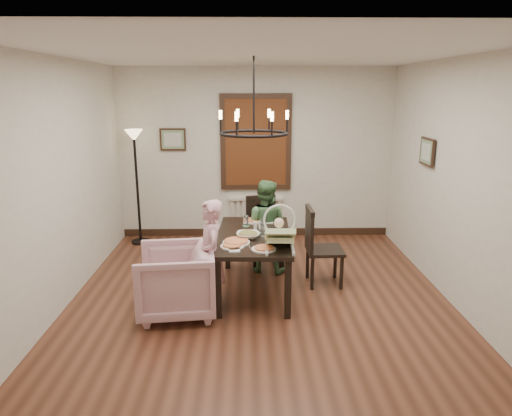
{
  "coord_description": "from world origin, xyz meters",
  "views": [
    {
      "loc": [
        -0.14,
        -5.0,
        2.44
      ],
      "look_at": [
        -0.04,
        0.33,
        1.05
      ],
      "focal_mm": 32.0,
      "sensor_mm": 36.0,
      "label": 1
    }
  ],
  "objects_px": {
    "dining_table": "(254,241)",
    "floor_lamp": "(137,189)",
    "armchair": "(176,280)",
    "drinking_glass": "(263,231)",
    "chair_right": "(325,246)",
    "elderly_woman": "(211,266)",
    "baby_bouncer": "(280,234)",
    "seated_man": "(265,234)",
    "chair_far": "(264,231)"
  },
  "relations": [
    {
      "from": "dining_table",
      "to": "floor_lamp",
      "type": "height_order",
      "value": "floor_lamp"
    },
    {
      "from": "armchair",
      "to": "drinking_glass",
      "type": "bearing_deg",
      "value": 111.4
    },
    {
      "from": "chair_right",
      "to": "elderly_woman",
      "type": "height_order",
      "value": "elderly_woman"
    },
    {
      "from": "armchair",
      "to": "baby_bouncer",
      "type": "relative_size",
      "value": 1.62
    },
    {
      "from": "baby_bouncer",
      "to": "floor_lamp",
      "type": "xyz_separation_m",
      "value": [
        -2.11,
        2.38,
        -0.0
      ]
    },
    {
      "from": "chair_right",
      "to": "elderly_woman",
      "type": "xyz_separation_m",
      "value": [
        -1.39,
        -0.7,
        0.02
      ]
    },
    {
      "from": "elderly_woman",
      "to": "baby_bouncer",
      "type": "height_order",
      "value": "baby_bouncer"
    },
    {
      "from": "elderly_woman",
      "to": "floor_lamp",
      "type": "bearing_deg",
      "value": -162.7
    },
    {
      "from": "dining_table",
      "to": "armchair",
      "type": "bearing_deg",
      "value": -144.88
    },
    {
      "from": "elderly_woman",
      "to": "seated_man",
      "type": "distance_m",
      "value": 1.33
    },
    {
      "from": "seated_man",
      "to": "baby_bouncer",
      "type": "height_order",
      "value": "baby_bouncer"
    },
    {
      "from": "dining_table",
      "to": "floor_lamp",
      "type": "relative_size",
      "value": 0.88
    },
    {
      "from": "floor_lamp",
      "to": "chair_right",
      "type": "bearing_deg",
      "value": -31.64
    },
    {
      "from": "armchair",
      "to": "baby_bouncer",
      "type": "bearing_deg",
      "value": 87.15
    },
    {
      "from": "dining_table",
      "to": "drinking_glass",
      "type": "bearing_deg",
      "value": -28.25
    },
    {
      "from": "drinking_glass",
      "to": "baby_bouncer",
      "type": "bearing_deg",
      "value": -69.88
    },
    {
      "from": "armchair",
      "to": "floor_lamp",
      "type": "height_order",
      "value": "floor_lamp"
    },
    {
      "from": "elderly_woman",
      "to": "drinking_glass",
      "type": "xyz_separation_m",
      "value": [
        0.6,
        0.45,
        0.26
      ]
    },
    {
      "from": "drinking_glass",
      "to": "elderly_woman",
      "type": "bearing_deg",
      "value": -143.18
    },
    {
      "from": "chair_far",
      "to": "chair_right",
      "type": "xyz_separation_m",
      "value": [
        0.75,
        -0.69,
        0.02
      ]
    },
    {
      "from": "chair_right",
      "to": "elderly_woman",
      "type": "distance_m",
      "value": 1.56
    },
    {
      "from": "armchair",
      "to": "baby_bouncer",
      "type": "height_order",
      "value": "baby_bouncer"
    },
    {
      "from": "chair_right",
      "to": "elderly_woman",
      "type": "bearing_deg",
      "value": 114.93
    },
    {
      "from": "baby_bouncer",
      "to": "drinking_glass",
      "type": "relative_size",
      "value": 3.94
    },
    {
      "from": "dining_table",
      "to": "floor_lamp",
      "type": "xyz_separation_m",
      "value": [
        -1.83,
        1.87,
        0.25
      ]
    },
    {
      "from": "baby_bouncer",
      "to": "floor_lamp",
      "type": "height_order",
      "value": "floor_lamp"
    },
    {
      "from": "chair_far",
      "to": "floor_lamp",
      "type": "bearing_deg",
      "value": 141.21
    },
    {
      "from": "chair_right",
      "to": "drinking_glass",
      "type": "relative_size",
      "value": 7.71
    },
    {
      "from": "chair_right",
      "to": "floor_lamp",
      "type": "relative_size",
      "value": 0.57
    },
    {
      "from": "elderly_woman",
      "to": "floor_lamp",
      "type": "xyz_separation_m",
      "value": [
        -1.35,
        2.38,
        0.37
      ]
    },
    {
      "from": "baby_bouncer",
      "to": "chair_right",
      "type": "bearing_deg",
      "value": 49.7
    },
    {
      "from": "chair_right",
      "to": "armchair",
      "type": "relative_size",
      "value": 1.21
    },
    {
      "from": "dining_table",
      "to": "armchair",
      "type": "height_order",
      "value": "armchair"
    },
    {
      "from": "drinking_glass",
      "to": "floor_lamp",
      "type": "height_order",
      "value": "floor_lamp"
    },
    {
      "from": "seated_man",
      "to": "drinking_glass",
      "type": "bearing_deg",
      "value": 102.44
    },
    {
      "from": "dining_table",
      "to": "seated_man",
      "type": "relative_size",
      "value": 1.49
    },
    {
      "from": "dining_table",
      "to": "armchair",
      "type": "distance_m",
      "value": 1.08
    },
    {
      "from": "chair_far",
      "to": "drinking_glass",
      "type": "xyz_separation_m",
      "value": [
        -0.04,
        -0.94,
        0.31
      ]
    },
    {
      "from": "seated_man",
      "to": "armchair",
      "type": "bearing_deg",
      "value": 65.81
    },
    {
      "from": "drinking_glass",
      "to": "floor_lamp",
      "type": "xyz_separation_m",
      "value": [
        -1.95,
        1.93,
        0.1
      ]
    },
    {
      "from": "armchair",
      "to": "baby_bouncer",
      "type": "distance_m",
      "value": 1.26
    },
    {
      "from": "dining_table",
      "to": "chair_far",
      "type": "distance_m",
      "value": 0.9
    },
    {
      "from": "dining_table",
      "to": "chair_right",
      "type": "relative_size",
      "value": 1.54
    },
    {
      "from": "dining_table",
      "to": "floor_lamp",
      "type": "bearing_deg",
      "value": 136.16
    },
    {
      "from": "elderly_woman",
      "to": "armchair",
      "type": "bearing_deg",
      "value": -92.9
    },
    {
      "from": "floor_lamp",
      "to": "elderly_woman",
      "type": "bearing_deg",
      "value": -60.57
    },
    {
      "from": "dining_table",
      "to": "baby_bouncer",
      "type": "height_order",
      "value": "baby_bouncer"
    },
    {
      "from": "chair_right",
      "to": "drinking_glass",
      "type": "bearing_deg",
      "value": 105.65
    },
    {
      "from": "elderly_woman",
      "to": "dining_table",
      "type": "bearing_deg",
      "value": 124.32
    },
    {
      "from": "elderly_woman",
      "to": "seated_man",
      "type": "height_order",
      "value": "elderly_woman"
    }
  ]
}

